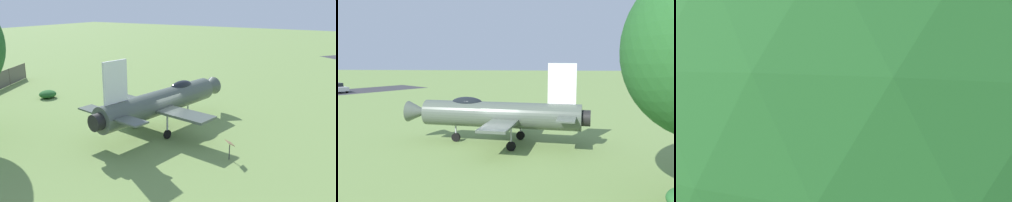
% 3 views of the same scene
% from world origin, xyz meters
% --- Properties ---
extents(ground_plane, '(200.00, 200.00, 0.00)m').
position_xyz_m(ground_plane, '(0.00, 0.00, 0.00)').
color(ground_plane, '#75934C').
extents(display_jet, '(9.17, 12.59, 5.44)m').
position_xyz_m(display_jet, '(-0.06, -0.37, 2.04)').
color(display_jet, '#4C564C').
rests_on(display_jet, ground_plane).
extents(shrub_by_tree, '(1.52, 1.59, 0.73)m').
position_xyz_m(shrub_by_tree, '(13.60, -1.41, 0.36)').
color(shrub_by_tree, '#235B26').
rests_on(shrub_by_tree, ground_plane).
extents(info_plaque, '(0.70, 0.71, 1.14)m').
position_xyz_m(info_plaque, '(-6.07, 2.12, 0.85)').
color(info_plaque, '#333333').
rests_on(info_plaque, ground_plane).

